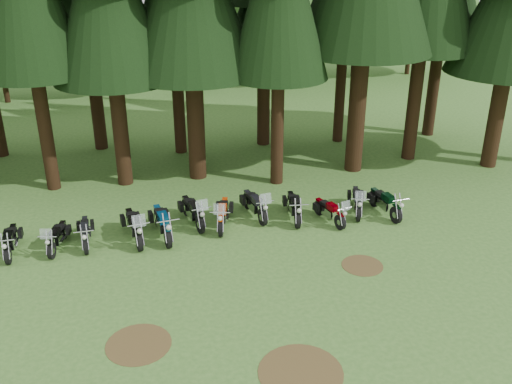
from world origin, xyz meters
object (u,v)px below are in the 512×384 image
Objects in this scene: motorcycle_0 at (11,242)px; motorcycle_8 at (294,208)px; motorcycle_4 at (162,224)px; motorcycle_10 at (357,202)px; motorcycle_3 at (134,227)px; motorcycle_2 at (86,233)px; motorcycle_9 at (330,212)px; motorcycle_11 at (385,203)px; motorcycle_6 at (223,215)px; motorcycle_7 at (255,206)px; motorcycle_5 at (193,212)px; motorcycle_1 at (57,238)px.

motorcycle_8 is (10.35, 0.43, 0.03)m from motorcycle_0.
motorcycle_10 is (7.71, 0.33, -0.04)m from motorcycle_4.
motorcycle_2 is at bearing 167.69° from motorcycle_3.
motorcycle_11 is (2.36, 0.17, 0.04)m from motorcycle_9.
motorcycle_4 is at bearing -3.25° from motorcycle_2.
motorcycle_6 is (5.03, 0.29, 0.06)m from motorcycle_2.
motorcycle_7 is (6.39, 0.82, 0.05)m from motorcycle_2.
motorcycle_2 is at bearing 171.27° from motorcycle_11.
motorcycle_3 is 7.40m from motorcycle_9.
motorcycle_11 is (3.63, -0.42, 0.00)m from motorcycle_8.
motorcycle_4 is 7.71m from motorcycle_10.
motorcycle_3 reaches higher than motorcycle_11.
motorcycle_3 is (4.22, 0.02, 0.08)m from motorcycle_0.
motorcycle_6 is (3.32, 0.37, -0.03)m from motorcycle_3.
motorcycle_8 is 1.11× the size of motorcycle_9.
motorcycle_9 is (11.62, -0.15, -0.00)m from motorcycle_0.
motorcycle_4 is at bearing -157.30° from motorcycle_6.
motorcycle_5 is at bearing 172.80° from motorcycle_6.
motorcycle_4 is 1.07× the size of motorcycle_7.
motorcycle_7 is at bearing 161.63° from motorcycle_11.
motorcycle_8 is (3.90, -0.39, -0.03)m from motorcycle_5.
motorcycle_3 is at bearing -160.73° from motorcycle_10.
motorcycle_7 is 1.53m from motorcycle_8.
motorcycle_10 is at bearing -5.75° from motorcycle_4.
motorcycle_10 is (8.72, 0.39, -0.05)m from motorcycle_3.
motorcycle_2 is 0.90× the size of motorcycle_7.
motorcycle_5 is at bearing 23.81° from motorcycle_4.
motorcycle_7 is at bearing 167.42° from motorcycle_8.
motorcycle_10 is (6.50, -0.43, -0.03)m from motorcycle_5.
motorcycle_1 is at bearing 163.21° from motorcycle_9.
motorcycle_2 is 9.12m from motorcycle_9.
motorcycle_1 reaches higher than motorcycle_0.
motorcycle_2 is at bearing 18.61° from motorcycle_1.
motorcycle_0 is at bearing -162.18° from motorcycle_6.
motorcycle_2 is 4.01m from motorcycle_5.
motorcycle_2 is 1.03× the size of motorcycle_9.
motorcycle_0 is 2.51m from motorcycle_2.
motorcycle_6 is at bearing 15.51° from motorcycle_1.
motorcycle_0 is at bearing 174.77° from motorcycle_5.
motorcycle_7 reaches higher than motorcycle_11.
motorcycle_7 is (3.66, 0.85, -0.03)m from motorcycle_4.
motorcycle_4 reaches higher than motorcycle_8.
motorcycle_5 is 6.51m from motorcycle_10.
motorcycle_3 is at bearing -0.14° from motorcycle_0.
motorcycle_0 is 6.51m from motorcycle_5.
motorcycle_2 is at bearing 1.77° from motorcycle_0.
motorcycle_3 reaches higher than motorcycle_7.
motorcycle_10 is at bearing -17.04° from motorcycle_7.
motorcycle_8 is 1.02× the size of motorcycle_10.
motorcycle_7 is (8.90, 0.92, 0.05)m from motorcycle_0.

